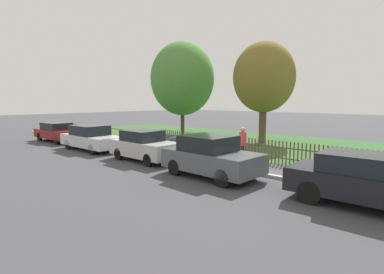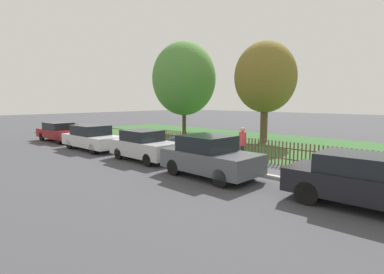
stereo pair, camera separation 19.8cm
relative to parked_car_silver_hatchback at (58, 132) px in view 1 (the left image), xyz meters
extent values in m
plane|color=#424247|center=(14.27, 0.97, -0.70)|extent=(120.00, 120.00, 0.00)
cube|color=#B2ADA3|center=(14.27, 1.07, -0.64)|extent=(43.93, 0.20, 0.12)
cube|color=#33602D|center=(14.27, 9.13, -0.69)|extent=(43.93, 11.33, 0.01)
cube|color=brown|center=(14.27, 3.49, -0.39)|extent=(43.93, 0.03, 0.05)
cube|color=brown|center=(14.27, 3.49, 0.10)|extent=(43.93, 0.03, 0.05)
cube|color=brown|center=(7.23, 3.47, -0.14)|extent=(0.06, 0.03, 1.10)
cube|color=brown|center=(7.41, 3.47, -0.14)|extent=(0.06, 0.03, 1.10)
cube|color=brown|center=(7.59, 3.47, -0.14)|extent=(0.06, 0.03, 1.10)
cube|color=brown|center=(7.76, 3.47, -0.14)|extent=(0.06, 0.03, 1.10)
cube|color=brown|center=(7.94, 3.47, -0.14)|extent=(0.06, 0.03, 1.10)
cube|color=brown|center=(8.12, 3.47, -0.14)|extent=(0.06, 0.03, 1.10)
cube|color=brown|center=(8.30, 3.47, -0.14)|extent=(0.06, 0.03, 1.10)
cube|color=brown|center=(8.48, 3.47, -0.14)|extent=(0.06, 0.03, 1.10)
cube|color=brown|center=(8.66, 3.47, -0.14)|extent=(0.06, 0.03, 1.10)
cube|color=brown|center=(8.83, 3.47, -0.14)|extent=(0.06, 0.03, 1.10)
cube|color=brown|center=(9.01, 3.47, -0.14)|extent=(0.06, 0.03, 1.10)
cube|color=brown|center=(9.19, 3.47, -0.14)|extent=(0.06, 0.03, 1.10)
cube|color=brown|center=(9.37, 3.47, -0.14)|extent=(0.06, 0.03, 1.10)
cube|color=brown|center=(9.55, 3.47, -0.14)|extent=(0.06, 0.03, 1.10)
cube|color=brown|center=(9.72, 3.47, -0.14)|extent=(0.06, 0.03, 1.10)
cube|color=brown|center=(9.90, 3.47, -0.14)|extent=(0.06, 0.03, 1.10)
cube|color=brown|center=(10.08, 3.47, -0.14)|extent=(0.06, 0.03, 1.10)
cube|color=brown|center=(10.26, 3.47, -0.14)|extent=(0.06, 0.03, 1.10)
cube|color=brown|center=(10.44, 3.47, -0.14)|extent=(0.06, 0.03, 1.10)
cube|color=brown|center=(10.62, 3.47, -0.14)|extent=(0.06, 0.03, 1.10)
cube|color=brown|center=(10.79, 3.47, -0.14)|extent=(0.06, 0.03, 1.10)
cube|color=brown|center=(10.97, 3.47, -0.14)|extent=(0.06, 0.03, 1.10)
cube|color=brown|center=(11.15, 3.47, -0.14)|extent=(0.06, 0.03, 1.10)
cube|color=brown|center=(11.33, 3.47, -0.14)|extent=(0.06, 0.03, 1.10)
cube|color=brown|center=(11.51, 3.47, -0.14)|extent=(0.06, 0.03, 1.10)
cube|color=brown|center=(11.68, 3.47, -0.14)|extent=(0.06, 0.03, 1.10)
cube|color=brown|center=(11.86, 3.47, -0.14)|extent=(0.06, 0.03, 1.10)
cube|color=brown|center=(12.04, 3.47, -0.14)|extent=(0.06, 0.03, 1.10)
cube|color=brown|center=(12.22, 3.47, -0.14)|extent=(0.06, 0.03, 1.10)
cube|color=brown|center=(12.40, 3.47, -0.14)|extent=(0.06, 0.03, 1.10)
cube|color=brown|center=(12.58, 3.47, -0.14)|extent=(0.06, 0.03, 1.10)
cube|color=brown|center=(12.75, 3.47, -0.14)|extent=(0.06, 0.03, 1.10)
cube|color=brown|center=(12.93, 3.47, -0.14)|extent=(0.06, 0.03, 1.10)
cube|color=brown|center=(13.11, 3.47, -0.14)|extent=(0.06, 0.03, 1.10)
cube|color=brown|center=(13.29, 3.47, -0.14)|extent=(0.06, 0.03, 1.10)
cube|color=brown|center=(13.47, 3.47, -0.14)|extent=(0.06, 0.03, 1.10)
cube|color=brown|center=(13.64, 3.47, -0.14)|extent=(0.06, 0.03, 1.10)
cube|color=brown|center=(13.82, 3.47, -0.14)|extent=(0.06, 0.03, 1.10)
cube|color=brown|center=(14.00, 3.47, -0.14)|extent=(0.06, 0.03, 1.10)
cube|color=brown|center=(14.18, 3.47, -0.14)|extent=(0.06, 0.03, 1.10)
cube|color=brown|center=(14.36, 3.47, -0.14)|extent=(0.06, 0.03, 1.10)
cube|color=brown|center=(14.54, 3.47, -0.14)|extent=(0.06, 0.03, 1.10)
cube|color=brown|center=(14.71, 3.47, -0.14)|extent=(0.06, 0.03, 1.10)
cube|color=brown|center=(14.89, 3.47, -0.14)|extent=(0.06, 0.03, 1.10)
cube|color=brown|center=(15.07, 3.47, -0.14)|extent=(0.06, 0.03, 1.10)
cube|color=brown|center=(15.25, 3.47, -0.14)|extent=(0.06, 0.03, 1.10)
cube|color=brown|center=(15.43, 3.47, -0.14)|extent=(0.06, 0.03, 1.10)
cube|color=brown|center=(15.60, 3.47, -0.14)|extent=(0.06, 0.03, 1.10)
cube|color=brown|center=(15.78, 3.47, -0.14)|extent=(0.06, 0.03, 1.10)
cube|color=brown|center=(15.96, 3.47, -0.14)|extent=(0.06, 0.03, 1.10)
cube|color=brown|center=(16.14, 3.47, -0.14)|extent=(0.06, 0.03, 1.10)
cube|color=brown|center=(16.32, 3.47, -0.14)|extent=(0.06, 0.03, 1.10)
cube|color=brown|center=(16.50, 3.47, -0.14)|extent=(0.06, 0.03, 1.10)
cube|color=brown|center=(16.67, 3.47, -0.14)|extent=(0.06, 0.03, 1.10)
cube|color=brown|center=(16.85, 3.47, -0.14)|extent=(0.06, 0.03, 1.10)
cube|color=brown|center=(17.03, 3.47, -0.14)|extent=(0.06, 0.03, 1.10)
cube|color=brown|center=(17.21, 3.47, -0.14)|extent=(0.06, 0.03, 1.10)
cube|color=brown|center=(17.39, 3.47, -0.14)|extent=(0.06, 0.03, 1.10)
cube|color=brown|center=(17.56, 3.47, -0.14)|extent=(0.06, 0.03, 1.10)
cube|color=brown|center=(17.74, 3.47, -0.14)|extent=(0.06, 0.03, 1.10)
cube|color=brown|center=(17.92, 3.47, -0.14)|extent=(0.06, 0.03, 1.10)
cube|color=brown|center=(18.10, 3.47, -0.14)|extent=(0.06, 0.03, 1.10)
cube|color=brown|center=(18.28, 3.47, -0.14)|extent=(0.06, 0.03, 1.10)
cube|color=brown|center=(18.46, 3.47, -0.14)|extent=(0.06, 0.03, 1.10)
cube|color=brown|center=(18.63, 3.47, -0.14)|extent=(0.06, 0.03, 1.10)
cube|color=brown|center=(18.81, 3.47, -0.14)|extent=(0.06, 0.03, 1.10)
cube|color=brown|center=(18.99, 3.47, -0.14)|extent=(0.06, 0.03, 1.10)
cube|color=brown|center=(19.17, 3.47, -0.14)|extent=(0.06, 0.03, 1.10)
cube|color=brown|center=(19.35, 3.47, -0.14)|extent=(0.06, 0.03, 1.10)
cube|color=maroon|center=(0.05, 0.00, -0.13)|extent=(4.31, 1.75, 0.60)
cube|color=black|center=(-0.16, 0.00, 0.42)|extent=(2.09, 1.53, 0.49)
cylinder|color=black|center=(1.36, 0.79, -0.38)|extent=(0.64, 0.16, 0.64)
cylinder|color=black|center=(1.40, -0.71, -0.38)|extent=(0.64, 0.16, 0.64)
cylinder|color=black|center=(-1.29, 0.71, -0.38)|extent=(0.64, 0.16, 0.64)
cylinder|color=black|center=(-1.25, -0.78, -0.38)|extent=(0.64, 0.16, 0.64)
cube|color=silver|center=(5.18, -0.23, -0.12)|extent=(4.45, 1.82, 0.64)
cube|color=black|center=(4.96, -0.24, 0.48)|extent=(2.14, 1.62, 0.57)
cylinder|color=black|center=(6.54, 0.60, -0.40)|extent=(0.60, 0.15, 0.60)
cylinder|color=black|center=(6.56, -1.04, -0.40)|extent=(0.60, 0.15, 0.60)
cylinder|color=black|center=(3.80, 0.57, -0.40)|extent=(0.60, 0.15, 0.60)
cylinder|color=black|center=(3.82, -1.07, -0.40)|extent=(0.60, 0.15, 0.60)
cube|color=#BCBCC1|center=(9.98, -0.12, -0.09)|extent=(3.75, 1.65, 0.73)
cube|color=black|center=(9.80, -0.12, 0.53)|extent=(1.80, 1.47, 0.51)
cylinder|color=black|center=(11.15, 0.62, -0.41)|extent=(0.58, 0.14, 0.58)
cylinder|color=black|center=(11.14, -0.87, -0.41)|extent=(0.58, 0.14, 0.58)
cylinder|color=black|center=(8.83, 0.63, -0.41)|extent=(0.58, 0.14, 0.58)
cylinder|color=black|center=(8.82, -0.86, -0.41)|extent=(0.58, 0.14, 0.58)
cube|color=#51565B|center=(14.35, -0.34, -0.06)|extent=(3.90, 1.98, 0.74)
cube|color=black|center=(14.16, -0.34, 0.60)|extent=(1.90, 1.74, 0.58)
cylinder|color=black|center=(15.57, 0.49, -0.38)|extent=(0.64, 0.16, 0.63)
cylinder|color=black|center=(15.52, -1.24, -0.38)|extent=(0.64, 0.16, 0.63)
cylinder|color=black|center=(13.19, 0.56, -0.38)|extent=(0.64, 0.16, 0.63)
cylinder|color=black|center=(13.13, -1.17, -0.38)|extent=(0.64, 0.16, 0.63)
cube|color=black|center=(19.57, -0.07, -0.07)|extent=(4.12, 1.90, 0.68)
cube|color=black|center=(19.37, -0.07, 0.53)|extent=(2.00, 1.66, 0.51)
cylinder|color=black|center=(18.29, 0.71, -0.36)|extent=(0.68, 0.16, 0.68)
cylinder|color=black|center=(18.34, -0.92, -0.36)|extent=(0.68, 0.16, 0.68)
cylinder|color=black|center=(11.08, 1.80, -0.38)|extent=(0.64, 0.15, 0.63)
cylinder|color=black|center=(9.83, 1.69, -0.38)|extent=(0.64, 0.15, 0.63)
ellipsoid|color=#2D3851|center=(10.45, 1.75, -0.03)|extent=(1.72, 0.85, 0.83)
ellipsoid|color=#2D3851|center=(10.85, 1.78, 0.19)|extent=(0.46, 0.92, 0.38)
cylinder|color=#473828|center=(3.65, 9.07, 0.83)|extent=(0.32, 0.32, 3.06)
ellipsoid|color=#4C8438|center=(3.65, 9.07, 4.04)|extent=(5.32, 5.32, 6.11)
cylinder|color=brown|center=(10.96, 9.61, 0.90)|extent=(0.50, 0.50, 3.19)
ellipsoid|color=olive|center=(10.96, 9.61, 3.84)|extent=(4.23, 4.23, 4.87)
cylinder|color=black|center=(13.83, 2.61, -0.29)|extent=(0.15, 0.15, 0.82)
cylinder|color=black|center=(13.71, 2.81, -0.29)|extent=(0.15, 0.15, 0.82)
cylinder|color=#B73338|center=(13.77, 2.71, 0.45)|extent=(0.47, 0.47, 0.65)
sphere|color=#A37556|center=(13.77, 2.71, 0.88)|extent=(0.22, 0.22, 0.22)
camera|label=1|loc=(21.42, -9.24, 2.24)|focal=28.00mm
camera|label=2|loc=(21.56, -9.10, 2.24)|focal=28.00mm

